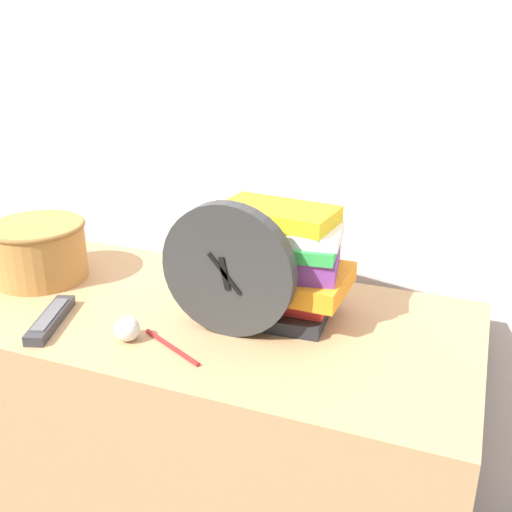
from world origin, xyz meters
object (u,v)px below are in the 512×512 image
(book_stack, at_px, (280,265))
(pen, at_px, (172,347))
(desk_clock, at_px, (228,270))
(crumpled_paper_ball, at_px, (127,329))
(basket, at_px, (39,249))
(tv_remote, at_px, (51,319))

(book_stack, height_order, pen, book_stack)
(desk_clock, bearing_deg, book_stack, 59.41)
(book_stack, relative_size, crumpled_paper_ball, 5.57)
(basket, bearing_deg, desk_clock, -8.72)
(book_stack, distance_m, tv_remote, 0.46)
(crumpled_paper_ball, bearing_deg, desk_clock, 30.10)
(tv_remote, xyz_separation_m, crumpled_paper_ball, (0.17, 0.00, 0.01))
(book_stack, bearing_deg, pen, -124.04)
(book_stack, bearing_deg, desk_clock, -120.59)
(basket, xyz_separation_m, tv_remote, (0.16, -0.17, -0.06))
(crumpled_paper_ball, bearing_deg, basket, 153.06)
(tv_remote, xyz_separation_m, pen, (0.26, 0.00, -0.01))
(basket, xyz_separation_m, crumpled_paper_ball, (0.34, -0.17, -0.05))
(desk_clock, height_order, tv_remote, desk_clock)
(pen, bearing_deg, book_stack, 55.96)
(basket, distance_m, tv_remote, 0.25)
(tv_remote, relative_size, crumpled_paper_ball, 3.77)
(book_stack, distance_m, pen, 0.26)
(basket, distance_m, pen, 0.46)
(desk_clock, xyz_separation_m, basket, (-0.50, 0.08, -0.06))
(basket, bearing_deg, crumpled_paper_ball, -26.94)
(tv_remote, bearing_deg, basket, 133.34)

